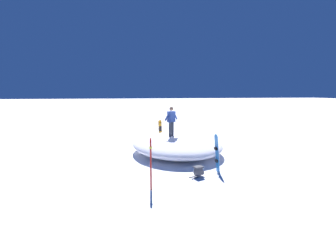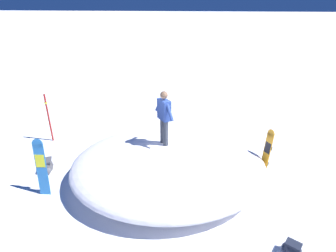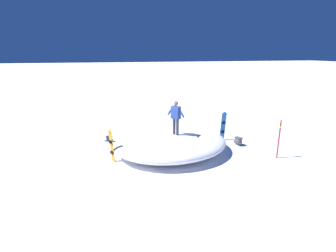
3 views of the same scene
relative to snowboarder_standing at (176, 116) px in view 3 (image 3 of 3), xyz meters
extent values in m
plane|color=white|center=(0.70, -0.65, -1.95)|extent=(240.00, 240.00, 0.00)
ellipsoid|color=white|center=(0.16, -0.33, -1.44)|extent=(6.39, 5.69, 1.02)
cylinder|color=#333842|center=(-0.06, 0.08, -0.53)|extent=(0.14, 0.14, 0.79)
cylinder|color=#333842|center=(0.06, -0.08, -0.53)|extent=(0.14, 0.14, 0.79)
cube|color=navy|center=(0.00, 0.00, 0.16)|extent=(0.44, 0.48, 0.59)
sphere|color=#936B4C|center=(0.00, 0.00, 0.59)|extent=(0.22, 0.22, 0.22)
cylinder|color=navy|center=(-0.18, 0.25, 0.21)|extent=(0.29, 0.36, 0.49)
cylinder|color=navy|center=(0.18, -0.25, 0.21)|extent=(0.29, 0.36, 0.49)
cube|color=#2672BF|center=(-3.17, -1.36, -1.19)|extent=(0.30, 0.18, 1.52)
cylinder|color=#2672BF|center=(-3.17, -1.29, -0.43)|extent=(0.29, 0.07, 0.29)
cube|color=yellow|center=(-3.17, -1.35, -0.91)|extent=(0.25, 0.06, 0.37)
cube|color=black|center=(-3.17, -1.29, -0.91)|extent=(0.20, 0.09, 0.12)
cube|color=black|center=(-3.17, -1.35, -1.46)|extent=(0.20, 0.09, 0.12)
cube|color=orange|center=(3.03, 0.13, -1.23)|extent=(0.23, 0.29, 1.43)
cylinder|color=orange|center=(3.07, 0.16, -0.51)|extent=(0.16, 0.25, 0.27)
cube|color=black|center=(3.04, 0.14, -0.97)|extent=(0.14, 0.21, 0.34)
cube|color=black|center=(3.09, 0.16, -0.97)|extent=(0.16, 0.20, 0.11)
cube|color=black|center=(3.06, 0.15, -1.49)|extent=(0.16, 0.20, 0.11)
ellipsoid|color=#4C4C51|center=(-3.62, -0.38, -1.72)|extent=(0.45, 0.52, 0.45)
ellipsoid|color=slate|center=(-3.55, -0.57, -1.79)|extent=(0.26, 0.20, 0.22)
cube|color=#4C4C51|center=(-3.62, -0.38, -1.53)|extent=(0.38, 0.44, 0.06)
cylinder|color=#4C4C51|center=(-3.63, -0.13, -1.93)|extent=(0.15, 0.30, 0.04)
cylinder|color=#4C4C51|center=(-3.79, -0.19, -1.93)|extent=(0.15, 0.30, 0.04)
ellipsoid|color=#1E2333|center=(3.06, -2.75, -1.79)|extent=(0.45, 0.42, 0.31)
ellipsoid|color=#2B3144|center=(2.92, -2.66, -1.84)|extent=(0.20, 0.23, 0.15)
cube|color=#1E2333|center=(3.06, -2.75, -1.66)|extent=(0.38, 0.35, 0.06)
cylinder|color=#1E2333|center=(3.19, -2.92, -1.93)|extent=(0.24, 0.17, 0.04)
cylinder|color=#1E2333|center=(3.27, -2.79, -1.93)|extent=(0.24, 0.17, 0.04)
cylinder|color=#A51E19|center=(-4.52, 1.65, -1.02)|extent=(0.06, 0.06, 1.86)
cylinder|color=yellow|center=(-4.52, 1.65, -0.42)|extent=(0.10, 0.10, 0.06)
camera|label=1|loc=(-12.24, 2.51, 1.47)|focal=24.67mm
camera|label=2|loc=(0.89, -7.17, 3.01)|focal=29.36mm
camera|label=3|loc=(3.34, 11.38, 2.89)|focal=27.74mm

